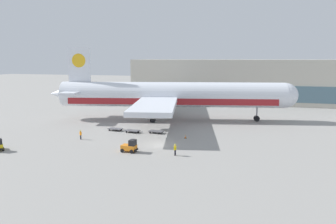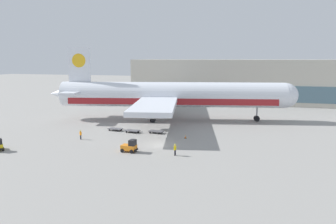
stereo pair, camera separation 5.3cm
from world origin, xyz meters
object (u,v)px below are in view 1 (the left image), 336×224
(baggage_dolly_lead, at_px, (115,129))
(ground_crew_near, at_px, (81,134))
(ground_crew_far, at_px, (175,149))
(baggage_dolly_second, at_px, (132,131))
(traffic_cone_near, at_px, (185,137))
(baggage_tug_foreground, at_px, (130,146))
(airplane_main, at_px, (169,96))
(baggage_dolly_third, at_px, (156,131))

(baggage_dolly_lead, relative_size, ground_crew_near, 2.23)
(ground_crew_far, bearing_deg, baggage_dolly_lead, -109.76)
(baggage_dolly_second, xyz_separation_m, traffic_cone_near, (11.06, -1.80, -0.10))
(baggage_tug_foreground, relative_size, ground_crew_far, 1.42)
(baggage_tug_foreground, distance_m, baggage_dolly_second, 13.46)
(baggage_dolly_second, bearing_deg, ground_crew_near, -126.74)
(baggage_tug_foreground, relative_size, baggage_dolly_second, 0.68)
(baggage_dolly_second, distance_m, ground_crew_far, 17.35)
(airplane_main, xyz_separation_m, baggage_tug_foreground, (1.01, -27.19, -4.96))
(baggage_dolly_lead, bearing_deg, baggage_tug_foreground, -51.41)
(ground_crew_far, bearing_deg, baggage_tug_foreground, -69.59)
(baggage_dolly_third, bearing_deg, airplane_main, 101.26)
(baggage_tug_foreground, height_order, ground_crew_far, baggage_tug_foreground)
(baggage_dolly_third, bearing_deg, baggage_dolly_lead, -173.71)
(baggage_tug_foreground, xyz_separation_m, ground_crew_near, (-11.55, 5.12, 0.11))
(baggage_dolly_third, height_order, traffic_cone_near, traffic_cone_near)
(baggage_dolly_lead, height_order, ground_crew_far, ground_crew_far)
(baggage_dolly_lead, distance_m, ground_crew_far, 20.66)
(ground_crew_far, bearing_deg, traffic_cone_near, -155.55)
(ground_crew_far, bearing_deg, airplane_main, -142.46)
(airplane_main, relative_size, ground_crew_far, 31.75)
(ground_crew_far, height_order, traffic_cone_near, ground_crew_far)
(airplane_main, bearing_deg, baggage_dolly_third, -96.22)
(baggage_dolly_third, relative_size, ground_crew_far, 2.08)
(baggage_dolly_lead, relative_size, baggage_dolly_second, 1.00)
(baggage_tug_foreground, distance_m, baggage_dolly_third, 13.36)
(ground_crew_near, bearing_deg, baggage_dolly_second, 75.89)
(baggage_dolly_lead, bearing_deg, baggage_dolly_third, 6.29)
(ground_crew_near, bearing_deg, baggage_tug_foreground, 4.99)
(airplane_main, height_order, traffic_cone_near, airplane_main)
(baggage_tug_foreground, xyz_separation_m, ground_crew_far, (7.30, -0.02, 0.20))
(airplane_main, xyz_separation_m, ground_crew_near, (-10.54, -22.08, -4.86))
(baggage_dolly_second, distance_m, traffic_cone_near, 11.20)
(airplane_main, distance_m, ground_crew_far, 28.85)
(baggage_dolly_third, bearing_deg, baggage_dolly_second, -165.64)
(baggage_dolly_second, bearing_deg, traffic_cone_near, -2.97)
(baggage_dolly_lead, height_order, ground_crew_near, ground_crew_near)
(airplane_main, height_order, baggage_dolly_second, airplane_main)
(ground_crew_near, distance_m, ground_crew_far, 19.54)
(baggage_dolly_second, relative_size, ground_crew_near, 2.23)
(ground_crew_near, xyz_separation_m, traffic_cone_near, (18.11, 5.77, -0.69))
(baggage_tug_foreground, height_order, ground_crew_near, baggage_tug_foreground)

